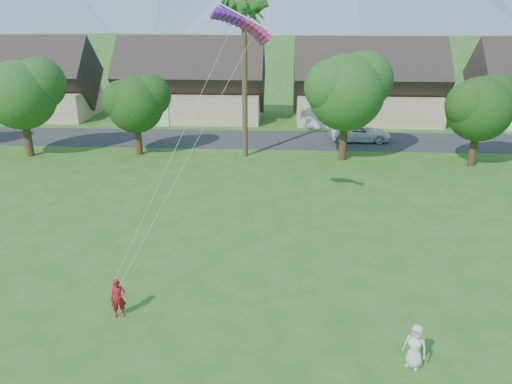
# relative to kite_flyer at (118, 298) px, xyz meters

# --- Properties ---
(street) EXTENTS (90.00, 7.00, 0.01)m
(street) POSITION_rel_kite_flyer_xyz_m (5.29, 28.64, -0.84)
(street) COLOR #2D2D30
(street) RESTS_ON ground
(kite_flyer) EXTENTS (0.71, 0.58, 1.68)m
(kite_flyer) POSITION_rel_kite_flyer_xyz_m (0.00, 0.00, 0.00)
(kite_flyer) COLOR maroon
(kite_flyer) RESTS_ON ground
(watcher) EXTENTS (0.98, 0.89, 1.67)m
(watcher) POSITION_rel_kite_flyer_xyz_m (11.25, -2.32, -0.00)
(watcher) COLOR silver
(watcher) RESTS_ON ground
(parked_car) EXTENTS (5.48, 2.60, 1.51)m
(parked_car) POSITION_rel_kite_flyer_xyz_m (13.55, 28.64, -0.09)
(parked_car) COLOR white
(parked_car) RESTS_ON ground
(houses_row) EXTENTS (72.75, 8.19, 8.86)m
(houses_row) POSITION_rel_kite_flyer_xyz_m (5.79, 37.63, 2.60)
(houses_row) COLOR beige
(houses_row) RESTS_ON ground
(tree_row) EXTENTS (62.27, 6.67, 8.45)m
(tree_row) POSITION_rel_kite_flyer_xyz_m (4.15, 22.55, 4.05)
(tree_row) COLOR #47301C
(tree_row) RESTS_ON ground
(fan_palm) EXTENTS (3.00, 3.00, 13.80)m
(fan_palm) POSITION_rel_kite_flyer_xyz_m (3.29, 23.14, 10.96)
(fan_palm) COLOR #4C3D26
(fan_palm) RESTS_ON ground
(parafoil_kite) EXTENTS (3.03, 1.30, 0.50)m
(parafoil_kite) POSITION_rel_kite_flyer_xyz_m (4.50, 7.48, 10.32)
(parafoil_kite) COLOR #6F17AD
(parafoil_kite) RESTS_ON ground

